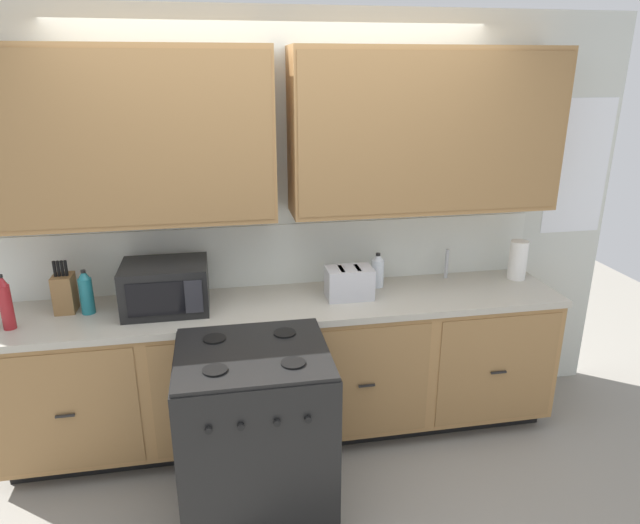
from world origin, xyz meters
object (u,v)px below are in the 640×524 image
knife_block (65,293)px  bottle_teal (86,292)px  paper_towel_roll (518,260)px  bottle_clear (378,270)px  bottle_red (5,303)px  toaster (349,283)px  microwave (166,287)px  stove_range (256,432)px

knife_block → bottle_teal: knife_block is taller
paper_towel_roll → bottle_clear: paper_towel_roll is taller
knife_block → paper_towel_roll: 2.82m
bottle_teal → bottle_red: bearing=-160.1°
paper_towel_roll → bottle_teal: (-2.69, -0.07, -0.00)m
paper_towel_roll → toaster: bearing=-174.3°
paper_towel_roll → microwave: bearing=-177.5°
bottle_teal → paper_towel_roll: bearing=1.5°
toaster → bottle_teal: 1.52m
paper_towel_roll → bottle_teal: size_ratio=0.99×
microwave → bottle_teal: (-0.44, 0.03, -0.01)m
stove_range → toaster: toaster is taller
bottle_clear → paper_towel_roll: bearing=-1.8°
toaster → paper_towel_roll: bearing=5.7°
toaster → bottle_clear: bearing=33.9°
stove_range → bottle_clear: 1.28m
toaster → bottle_clear: size_ratio=1.25×
bottle_clear → bottle_red: bearing=-173.6°
paper_towel_roll → bottle_teal: 2.69m
bottle_red → bottle_teal: size_ratio=1.18×
knife_block → bottle_red: size_ratio=1.00×
bottle_red → paper_towel_roll: bearing=3.9°
toaster → paper_towel_roll: 1.18m
knife_block → bottle_teal: size_ratio=1.19×
bottle_teal → knife_block: bearing=158.5°
paper_towel_roll → bottle_red: bearing=-176.1°
bottle_red → knife_block: bearing=37.0°
bottle_clear → stove_range: bearing=-137.8°
toaster → bottle_red: size_ratio=0.91×
knife_block → bottle_teal: bearing=-21.5°
stove_range → microwave: (-0.45, 0.65, 0.59)m
stove_range → bottle_teal: bottle_teal is taller
toaster → paper_towel_roll: paper_towel_roll is taller
toaster → bottle_red: bearing=-177.2°
bottle_red → stove_range: bearing=-23.0°
knife_block → bottle_red: (-0.25, -0.19, 0.04)m
stove_range → toaster: bearing=44.7°
microwave → bottle_clear: 1.31m
paper_towel_roll → bottle_clear: bearing=178.2°
stove_range → bottle_red: 1.50m
bottle_clear → bottle_teal: bearing=-176.6°
stove_range → knife_block: bearing=144.5°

